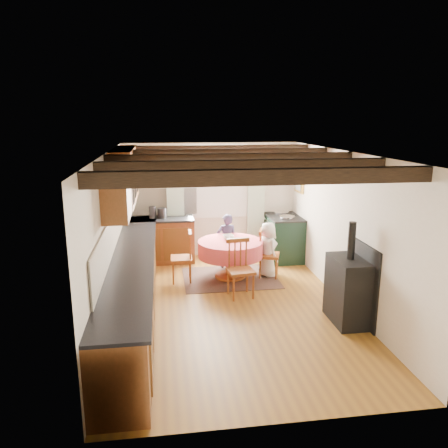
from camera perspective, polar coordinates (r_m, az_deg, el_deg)
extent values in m
cube|color=#986722|center=(7.03, 0.94, -10.69)|extent=(3.60, 5.50, 0.00)
cube|color=white|center=(6.42, 1.03, 9.22)|extent=(3.60, 5.50, 0.00)
cube|color=silver|center=(9.28, -1.72, 3.10)|extent=(3.60, 0.00, 2.40)
cube|color=silver|center=(4.08, 7.24, -10.97)|extent=(3.60, 0.00, 2.40)
cube|color=silver|center=(6.59, -14.67, -1.72)|extent=(0.00, 5.50, 2.40)
cube|color=silver|center=(7.13, 15.42, -0.62)|extent=(0.00, 5.50, 2.40)
cube|color=black|center=(4.48, 5.13, 6.11)|extent=(3.60, 0.16, 0.16)
cube|color=black|center=(5.45, 2.72, 7.48)|extent=(3.60, 0.16, 0.16)
cube|color=black|center=(6.43, 1.03, 8.42)|extent=(3.60, 0.16, 0.16)
cube|color=black|center=(7.42, -0.22, 9.11)|extent=(3.60, 0.16, 0.16)
cube|color=black|center=(8.40, -1.18, 9.63)|extent=(3.60, 0.16, 0.16)
cube|color=beige|center=(6.88, -14.24, -1.06)|extent=(0.02, 4.50, 0.55)
cube|color=beige|center=(9.21, -7.90, 2.89)|extent=(1.40, 0.02, 0.55)
cube|color=brown|center=(6.80, -11.75, -7.83)|extent=(0.60, 5.30, 0.88)
cube|color=brown|center=(9.11, -8.05, -2.15)|extent=(1.30, 0.60, 0.88)
cube|color=black|center=(6.64, -11.77, -4.13)|extent=(0.64, 5.30, 0.04)
cube|color=black|center=(8.98, -8.14, 0.64)|extent=(1.30, 0.64, 0.04)
cube|color=brown|center=(7.60, -12.76, 6.16)|extent=(0.34, 1.80, 0.90)
cube|color=brown|center=(6.13, -13.78, 3.92)|extent=(0.34, 0.90, 0.70)
cube|color=white|center=(9.22, -1.10, 5.54)|extent=(1.34, 0.03, 1.54)
cube|color=white|center=(9.22, -1.11, 5.55)|extent=(1.20, 0.01, 1.40)
cube|color=silver|center=(9.15, -6.31, 2.23)|extent=(0.35, 0.10, 2.10)
cube|color=silver|center=(9.36, 4.15, 2.53)|extent=(0.35, 0.10, 2.10)
cylinder|color=black|center=(9.07, -1.05, 9.23)|extent=(2.00, 0.03, 0.03)
cube|color=gold|center=(9.14, 9.74, 5.92)|extent=(0.04, 0.50, 0.60)
cylinder|color=silver|center=(9.35, 4.73, 6.24)|extent=(0.30, 0.02, 0.30)
cube|color=#363126|center=(8.21, 0.81, -6.98)|extent=(1.72, 1.34, 0.01)
imported|color=#39375C|center=(8.60, 0.36, -2.23)|extent=(0.41, 0.29, 1.09)
imported|color=white|center=(8.21, 5.70, -3.31)|extent=(0.44, 0.57, 1.03)
imported|color=silver|center=(8.20, 0.55, -1.60)|extent=(0.23, 0.23, 0.05)
imported|color=silver|center=(8.02, 0.67, -1.91)|extent=(0.27, 0.27, 0.06)
imported|color=silver|center=(8.03, 0.41, -1.77)|extent=(0.13, 0.13, 0.10)
cylinder|color=#262628|center=(8.95, -9.27, 1.50)|extent=(0.14, 0.14, 0.24)
cylinder|color=#262628|center=(8.96, -8.05, 1.42)|extent=(0.18, 0.18, 0.20)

